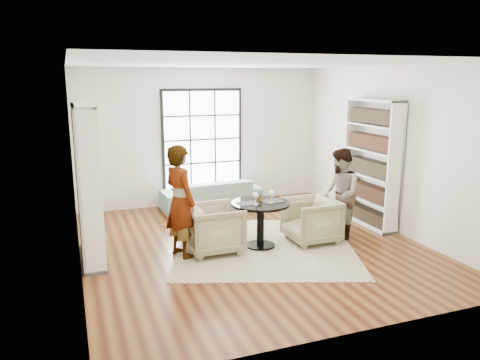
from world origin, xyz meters
name	(u,v)px	position (x,y,z in m)	size (l,w,h in m)	color
ground	(251,245)	(0.00, 0.00, 0.00)	(6.00, 6.00, 0.00)	brown
room_shell	(240,167)	(0.00, 0.54, 1.26)	(6.00, 6.01, 6.00)	silver
rug	(265,246)	(0.19, -0.14, 0.01)	(2.90, 2.90, 0.01)	#C6B894
pedestal_table	(261,215)	(0.11, -0.12, 0.56)	(0.97, 0.97, 0.77)	black
sofa	(211,194)	(0.03, 2.45, 0.31)	(2.13, 0.83, 0.62)	slate
armchair_left	(214,228)	(-0.67, -0.06, 0.39)	(0.84, 0.86, 0.79)	#BAB585
armchair_right	(311,220)	(1.03, -0.19, 0.38)	(0.82, 0.84, 0.76)	tan
person_left	(180,202)	(-1.22, -0.06, 0.89)	(0.65, 0.43, 1.79)	gray
person_right	(340,194)	(1.58, -0.19, 0.80)	(0.78, 0.61, 1.60)	gray
placemat_left	(248,203)	(-0.11, -0.12, 0.77)	(0.34, 0.26, 0.01)	#262421
placemat_right	(273,201)	(0.33, -0.13, 0.77)	(0.34, 0.26, 0.01)	#262421
cutlery_left	(248,203)	(-0.11, -0.12, 0.78)	(0.14, 0.22, 0.01)	silver
cutlery_right	(273,201)	(0.33, -0.13, 0.78)	(0.14, 0.22, 0.01)	silver
wine_glass_left	(256,196)	(-0.02, -0.23, 0.92)	(0.09, 0.09, 0.21)	silver
wine_glass_right	(272,194)	(0.27, -0.22, 0.93)	(0.10, 0.10, 0.22)	silver
flower_centerpiece	(259,196)	(0.12, -0.05, 0.86)	(0.17, 0.15, 0.19)	gray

